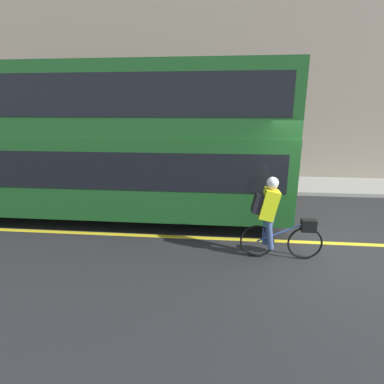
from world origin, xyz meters
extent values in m
plane|color=#232326|center=(0.00, 0.00, 0.00)|extent=(80.00, 80.00, 0.00)
cube|color=yellow|center=(0.00, 0.23, 0.00)|extent=(50.00, 0.14, 0.01)
cube|color=gray|center=(0.00, 4.99, 0.06)|extent=(60.00, 2.37, 0.11)
cube|color=gray|center=(0.00, 6.33, 4.30)|extent=(60.00, 0.30, 8.61)
cylinder|color=black|center=(-2.71, 1.40, 0.55)|extent=(1.09, 0.30, 1.09)
cube|color=#194C1E|center=(-6.05, 1.40, 1.24)|extent=(10.76, 2.47, 1.82)
cube|color=black|center=(-6.05, 1.40, 1.45)|extent=(10.33, 2.49, 0.80)
cube|color=#194C1E|center=(-6.05, 1.40, 2.90)|extent=(10.76, 2.37, 1.51)
cube|color=black|center=(-6.05, 1.40, 2.97)|extent=(10.33, 2.39, 0.84)
torus|color=black|center=(-0.62, -0.52, 0.32)|extent=(0.64, 0.04, 0.64)
torus|color=black|center=(-1.49, -0.52, 0.32)|extent=(0.64, 0.04, 0.64)
cylinder|color=#2D4C8C|center=(-1.06, -0.52, 0.52)|extent=(0.88, 0.03, 0.43)
cylinder|color=#2D4C8C|center=(-1.39, -0.52, 0.55)|extent=(0.03, 0.03, 0.47)
cube|color=black|center=(-0.59, -0.52, 0.67)|extent=(0.26, 0.16, 0.22)
cube|color=#D8EA19|center=(-1.33, -0.52, 1.05)|extent=(0.37, 0.32, 0.58)
cube|color=black|center=(-1.53, -0.52, 1.07)|extent=(0.21, 0.26, 0.38)
cylinder|color=#384C7A|center=(-1.29, -0.43, 0.50)|extent=(0.21, 0.11, 0.57)
cylinder|color=#384C7A|center=(-1.29, -0.61, 0.50)|extent=(0.19, 0.11, 0.57)
sphere|color=tan|center=(-1.29, -0.52, 1.41)|extent=(0.19, 0.19, 0.19)
sphere|color=silver|center=(-1.29, -0.52, 1.45)|extent=(0.21, 0.21, 0.21)
cylinder|color=#262628|center=(-6.20, 4.87, 0.62)|extent=(0.52, 0.52, 1.01)
camera|label=1|loc=(-2.20, -5.76, 2.72)|focal=28.00mm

